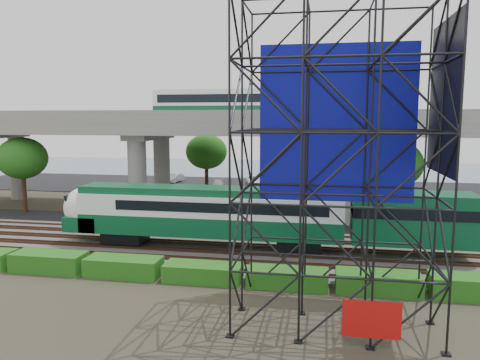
# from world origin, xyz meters

# --- Properties ---
(ground) EXTENTS (140.00, 140.00, 0.00)m
(ground) POSITION_xyz_m (0.00, 0.00, 0.00)
(ground) COLOR #474233
(ground) RESTS_ON ground
(ballast_bed) EXTENTS (90.00, 12.00, 0.20)m
(ballast_bed) POSITION_xyz_m (0.00, 2.00, 0.10)
(ballast_bed) COLOR slate
(ballast_bed) RESTS_ON ground
(service_road) EXTENTS (90.00, 5.00, 0.08)m
(service_road) POSITION_xyz_m (0.00, 10.50, 0.04)
(service_road) COLOR black
(service_road) RESTS_ON ground
(parking_lot) EXTENTS (90.00, 18.00, 0.08)m
(parking_lot) POSITION_xyz_m (0.00, 34.00, 0.04)
(parking_lot) COLOR black
(parking_lot) RESTS_ON ground
(harbor_water) EXTENTS (140.00, 40.00, 0.03)m
(harbor_water) POSITION_xyz_m (0.00, 56.00, 0.01)
(harbor_water) COLOR #405C69
(harbor_water) RESTS_ON ground
(rail_tracks) EXTENTS (90.00, 9.52, 0.16)m
(rail_tracks) POSITION_xyz_m (0.00, 2.00, 0.28)
(rail_tracks) COLOR #472D1E
(rail_tracks) RESTS_ON ballast_bed
(commuter_train) EXTENTS (29.30, 3.06, 4.30)m
(commuter_train) POSITION_xyz_m (1.95, 2.00, 2.88)
(commuter_train) COLOR black
(commuter_train) RESTS_ON rail_tracks
(overpass) EXTENTS (80.00, 12.00, 12.40)m
(overpass) POSITION_xyz_m (-0.23, 16.00, 8.21)
(overpass) COLOR #9E9B93
(overpass) RESTS_ON ground
(scaffold_tower) EXTENTS (9.36, 6.36, 15.00)m
(scaffold_tower) POSITION_xyz_m (8.51, -7.98, 7.47)
(scaffold_tower) COLOR black
(scaffold_tower) RESTS_ON ground
(hedge_strip) EXTENTS (34.60, 1.80, 1.20)m
(hedge_strip) POSITION_xyz_m (1.01, -4.30, 0.56)
(hedge_strip) COLOR #195E15
(hedge_strip) RESTS_ON ground
(trees) EXTENTS (40.94, 16.94, 7.69)m
(trees) POSITION_xyz_m (-4.67, 16.17, 5.57)
(trees) COLOR #382314
(trees) RESTS_ON ground
(suv) EXTENTS (4.76, 3.07, 1.22)m
(suv) POSITION_xyz_m (-7.92, 10.24, 0.69)
(suv) COLOR black
(suv) RESTS_ON service_road
(parked_cars) EXTENTS (35.73, 9.46, 1.30)m
(parked_cars) POSITION_xyz_m (1.27, 34.11, 0.68)
(parked_cars) COLOR silver
(parked_cars) RESTS_ON parking_lot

